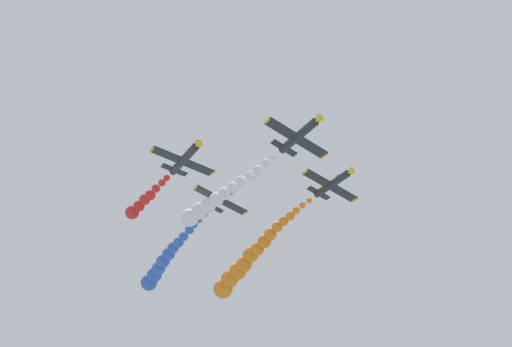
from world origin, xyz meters
name	(u,v)px	position (x,y,z in m)	size (l,w,h in m)	color
airplane_lead	(299,136)	(-0.14, 12.68, 129.93)	(9.06, 10.35, 3.75)	#23282D
smoke_trail_lead	(211,203)	(2.50, -11.21, 128.46)	(6.14, 23.85, 4.45)	white
airplane_left_inner	(332,184)	(-12.48, 1.02, 129.88)	(9.13, 10.35, 3.55)	#23282D
smoke_trail_left_inner	(244,264)	(-10.10, -25.81, 124.12)	(6.12, 28.05, 11.05)	orange
airplane_right_inner	(184,159)	(11.45, 0.69, 129.25)	(9.42, 10.35, 3.02)	#23282D
smoke_trail_right_inner	(142,203)	(12.43, -15.44, 128.33)	(3.11, 13.89, 3.13)	red
airplane_left_outer	(222,198)	(0.32, -11.76, 129.87)	(9.19, 10.35, 3.46)	#23282D
smoke_trail_left_outer	(162,264)	(0.87, -39.15, 126.32)	(3.39, 28.48, 7.58)	blue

